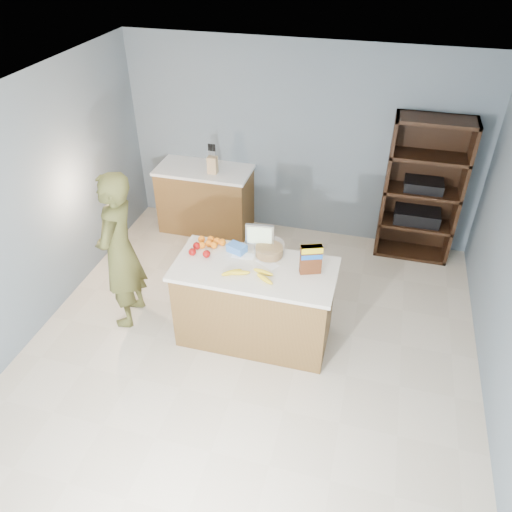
% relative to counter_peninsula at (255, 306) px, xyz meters
% --- Properties ---
extents(floor, '(4.50, 5.00, 0.02)m').
position_rel_counter_peninsula_xyz_m(floor, '(0.00, -0.30, -0.42)').
color(floor, beige).
rests_on(floor, ground).
extents(walls, '(4.52, 5.02, 2.51)m').
position_rel_counter_peninsula_xyz_m(walls, '(0.00, -0.30, 1.24)').
color(walls, slate).
rests_on(walls, ground).
extents(counter_peninsula, '(1.56, 0.76, 0.90)m').
position_rel_counter_peninsula_xyz_m(counter_peninsula, '(0.00, 0.00, 0.00)').
color(counter_peninsula, brown).
rests_on(counter_peninsula, ground).
extents(back_cabinet, '(1.24, 0.62, 0.90)m').
position_rel_counter_peninsula_xyz_m(back_cabinet, '(-1.20, 1.90, 0.04)').
color(back_cabinet, brown).
rests_on(back_cabinet, ground).
extents(shelving_unit, '(0.90, 0.40, 1.80)m').
position_rel_counter_peninsula_xyz_m(shelving_unit, '(1.55, 2.05, 0.45)').
color(shelving_unit, black).
rests_on(shelving_unit, ground).
extents(person, '(0.48, 0.67, 1.73)m').
position_rel_counter_peninsula_xyz_m(person, '(-1.39, -0.05, 0.45)').
color(person, '#4E4F24').
rests_on(person, ground).
extents(knife_block, '(0.12, 0.10, 0.31)m').
position_rel_counter_peninsula_xyz_m(knife_block, '(-1.04, 1.81, 0.60)').
color(knife_block, tan).
rests_on(knife_block, back_cabinet).
extents(envelopes, '(0.50, 0.22, 0.00)m').
position_rel_counter_peninsula_xyz_m(envelopes, '(-0.03, 0.12, 0.49)').
color(envelopes, white).
rests_on(envelopes, counter_peninsula).
extents(bananas, '(0.52, 0.22, 0.05)m').
position_rel_counter_peninsula_xyz_m(bananas, '(-0.01, -0.14, 0.51)').
color(bananas, yellow).
rests_on(bananas, counter_peninsula).
extents(apples, '(0.22, 0.19, 0.08)m').
position_rel_counter_peninsula_xyz_m(apples, '(-0.59, 0.07, 0.52)').
color(apples, '#950B0A').
rests_on(apples, counter_peninsula).
extents(oranges, '(0.30, 0.19, 0.07)m').
position_rel_counter_peninsula_xyz_m(oranges, '(-0.52, 0.25, 0.52)').
color(oranges, orange).
rests_on(oranges, counter_peninsula).
extents(blue_carton, '(0.21, 0.17, 0.08)m').
position_rel_counter_peninsula_xyz_m(blue_carton, '(-0.24, 0.21, 0.52)').
color(blue_carton, blue).
rests_on(blue_carton, counter_peninsula).
extents(salad_bowl, '(0.30, 0.30, 0.13)m').
position_rel_counter_peninsula_xyz_m(salad_bowl, '(0.08, 0.24, 0.54)').
color(salad_bowl, '#267219').
rests_on(salad_bowl, counter_peninsula).
extents(tv, '(0.28, 0.12, 0.28)m').
position_rel_counter_peninsula_xyz_m(tv, '(-0.03, 0.31, 0.64)').
color(tv, silver).
rests_on(tv, counter_peninsula).
extents(cereal_box, '(0.21, 0.14, 0.30)m').
position_rel_counter_peninsula_xyz_m(cereal_box, '(0.52, 0.06, 0.66)').
color(cereal_box, '#592B14').
rests_on(cereal_box, counter_peninsula).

